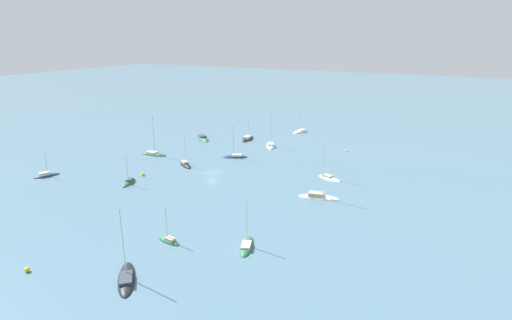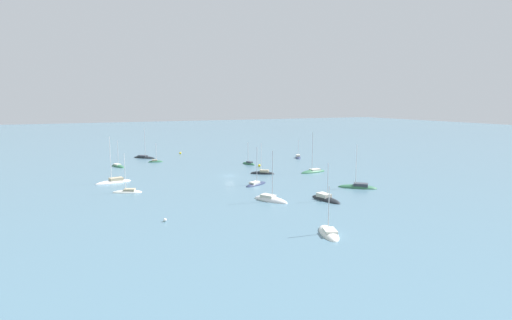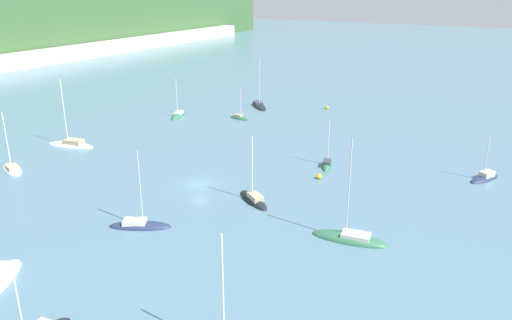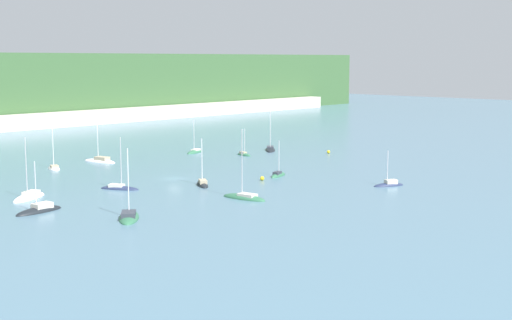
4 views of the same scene
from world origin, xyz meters
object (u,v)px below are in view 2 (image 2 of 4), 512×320
at_px(sailboat_3, 313,172).
at_px(sailboat_8, 326,199).
at_px(sailboat_10, 128,192).
at_px(mooring_buoy_1, 180,153).
at_px(sailboat_0, 156,162).
at_px(sailboat_4, 256,184).
at_px(sailboat_5, 114,182).
at_px(sailboat_2, 263,173).
at_px(sailboat_9, 329,234).
at_px(mooring_buoy_2, 165,220).
at_px(mooring_buoy_0, 259,165).
at_px(sailboat_1, 358,187).
at_px(sailboat_12, 270,200).
at_px(sailboat_13, 249,164).
at_px(sailboat_6, 298,158).
at_px(sailboat_11, 118,166).
at_px(sailboat_7, 144,158).

relative_size(sailboat_3, sailboat_8, 1.45).
bearing_deg(sailboat_8, sailboat_10, -131.16).
bearing_deg(mooring_buoy_1, sailboat_0, 142.76).
xyz_separation_m(sailboat_4, sailboat_8, (-19.38, -6.56, 0.02)).
bearing_deg(sailboat_5, sailboat_2, 160.48).
distance_m(sailboat_8, sailboat_9, 21.19).
bearing_deg(mooring_buoy_2, mooring_buoy_0, -41.20).
bearing_deg(sailboat_1, sailboat_0, -19.58).
xyz_separation_m(sailboat_3, mooring_buoy_0, (14.97, 9.72, 0.31)).
xyz_separation_m(sailboat_8, sailboat_12, (4.25, 10.40, -0.03)).
height_order(sailboat_9, sailboat_10, sailboat_10).
relative_size(sailboat_0, sailboat_13, 0.91).
bearing_deg(sailboat_1, sailboat_10, 20.35).
xyz_separation_m(sailboat_5, sailboat_6, (17.66, -63.30, -0.00)).
distance_m(sailboat_5, sailboat_11, 25.19).
bearing_deg(sailboat_2, sailboat_8, 121.88).
height_order(sailboat_6, sailboat_10, sailboat_10).
xyz_separation_m(sailboat_8, mooring_buoy_0, (43.04, -5.67, 0.27)).
height_order(sailboat_3, sailboat_6, sailboat_3).
bearing_deg(sailboat_7, sailboat_8, -25.69).
relative_size(sailboat_7, sailboat_8, 1.36).
bearing_deg(sailboat_12, sailboat_7, 163.08).
relative_size(sailboat_9, sailboat_12, 0.74).
relative_size(sailboat_1, sailboat_6, 1.55).
bearing_deg(sailboat_3, sailboat_9, 52.47).
bearing_deg(sailboat_4, sailboat_6, 19.40).
bearing_deg(sailboat_10, sailboat_9, 141.69).
height_order(sailboat_8, sailboat_12, sailboat_12).
relative_size(sailboat_8, mooring_buoy_1, 10.92).
distance_m(sailboat_2, mooring_buoy_0, 12.02).
distance_m(sailboat_3, sailboat_9, 53.16).
relative_size(sailboat_3, mooring_buoy_2, 21.36).
relative_size(sailboat_2, mooring_buoy_0, 11.70).
bearing_deg(sailboat_1, sailboat_12, 45.45).
bearing_deg(sailboat_12, sailboat_4, 139.13).
relative_size(sailboat_8, sailboat_9, 1.03).
relative_size(sailboat_2, sailboat_5, 0.76).
distance_m(sailboat_6, mooring_buoy_2, 80.68).
xyz_separation_m(sailboat_0, sailboat_6, (-11.75, -47.37, 0.04)).
bearing_deg(sailboat_1, sailboat_2, -24.32).
xyz_separation_m(sailboat_1, sailboat_5, (30.26, 50.49, 0.03)).
distance_m(sailboat_0, sailboat_6, 48.81).
xyz_separation_m(sailboat_9, mooring_buoy_2, (16.82, 20.99, 0.23)).
height_order(sailboat_7, sailboat_8, sailboat_7).
bearing_deg(sailboat_6, sailboat_9, -0.85).
distance_m(sailboat_3, sailboat_10, 51.02).
bearing_deg(sailboat_4, sailboat_7, 78.33).
relative_size(sailboat_3, sailboat_5, 1.01).
relative_size(sailboat_6, sailboat_10, 0.75).
height_order(sailboat_5, mooring_buoy_0, sailboat_5).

